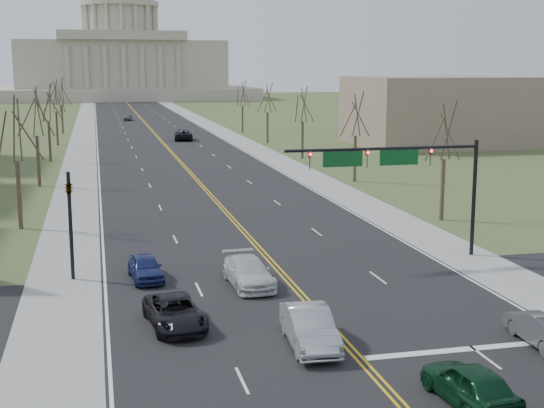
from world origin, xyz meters
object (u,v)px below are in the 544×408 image
car_sb_inner_lead (310,327)px  car_sb_outer_lead (175,312)px  signal_left (70,213)px  car_far_nb (183,135)px  car_sb_outer_second (145,267)px  car_far_sb (128,117)px  car_nb_outer_lead (543,328)px  car_sb_inner_second (248,272)px  signal_mast (398,166)px  car_nb_inner_lead (470,384)px

car_sb_inner_lead → car_sb_outer_lead: car_sb_inner_lead is taller
signal_left → car_far_nb: signal_left is taller
car_sb_outer_second → car_far_nb: (11.12, 78.74, 0.14)m
signal_left → car_sb_outer_second: signal_left is taller
car_far_nb → car_far_sb: 46.32m
car_nb_outer_lead → car_sb_outer_lead: bearing=-18.7°
car_nb_outer_lead → car_sb_inner_lead: car_sb_inner_lead is taller
car_sb_inner_second → car_nb_outer_lead: bearing=-50.7°
signal_mast → car_sb_outer_lead: 17.61m
car_sb_outer_lead → car_sb_outer_second: car_sb_outer_second is taller
car_nb_outer_lead → car_sb_outer_second: size_ratio=1.07×
car_nb_inner_lead → car_sb_outer_second: bearing=-66.6°
car_sb_outer_lead → car_sb_outer_second: size_ratio=1.20×
car_nb_inner_lead → car_sb_inner_second: 16.58m
car_sb_outer_second → car_far_nb: 79.53m
car_nb_inner_lead → car_sb_outer_second: (-9.91, 18.35, -0.07)m
car_nb_inner_lead → car_far_sb: 143.04m
signal_mast → car_nb_inner_lead: bearing=-104.9°
car_sb_outer_lead → car_far_nb: size_ratio=0.81×
car_sb_inner_second → car_far_nb: 81.38m
car_nb_inner_lead → car_sb_outer_lead: (-9.12, 10.31, -0.09)m
car_sb_inner_second → car_sb_outer_second: bearing=152.2°
car_sb_inner_lead → car_sb_outer_second: size_ratio=1.23×
signal_left → car_far_nb: (15.02, 77.78, -2.87)m
signal_left → car_nb_outer_lead: size_ratio=1.38×
car_sb_inner_second → car_sb_outer_second: car_sb_inner_second is taller
car_sb_outer_second → car_sb_inner_lead: bearing=-67.9°
car_nb_inner_lead → car_far_nb: size_ratio=0.74×
car_sb_inner_lead → car_far_sb: bearing=94.1°
car_nb_inner_lead → car_sb_inner_lead: car_sb_inner_lead is taller
signal_mast → car_sb_inner_second: signal_mast is taller
car_nb_outer_lead → car_far_sb: 138.83m
car_nb_inner_lead → car_sb_inner_second: (-4.62, 15.92, -0.02)m
car_sb_outer_second → car_far_sb: bearing=82.9°
car_sb_outer_second → car_far_sb: 124.67m
car_sb_inner_second → signal_left: bearing=156.7°
signal_left → car_nb_inner_lead: (13.81, -19.31, -2.94)m
signal_mast → car_sb_inner_lead: signal_mast is taller
car_far_sb → car_nb_inner_lead: bearing=-80.7°
car_sb_outer_lead → car_sb_inner_second: bearing=44.5°
car_sb_outer_lead → car_far_sb: 132.68m
car_sb_inner_second → car_far_sb: size_ratio=1.29×
signal_left → car_far_nb: 79.27m
car_sb_inner_lead → car_far_sb: (-1.52, 136.31, -0.14)m
signal_left → car_sb_inner_second: size_ratio=1.17×
signal_left → car_nb_outer_lead: bearing=-37.0°
car_sb_outer_lead → car_far_sb: (3.72, 132.62, 0.00)m
car_nb_inner_lead → car_sb_inner_second: bearing=-78.7°
car_far_nb → signal_mast: bearing=98.4°
signal_left → car_sb_inner_second: (9.18, -3.39, -2.96)m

